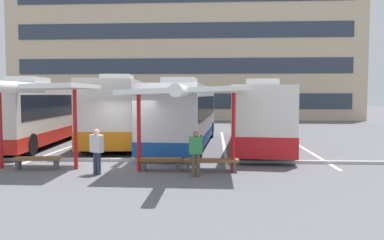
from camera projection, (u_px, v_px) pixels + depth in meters
name	position (u px, v px, depth m)	size (l,w,h in m)	color
ground_plane	(124.00, 164.00, 15.12)	(160.00, 160.00, 0.00)	slate
terminal_building	(187.00, 56.00, 46.88)	(38.90, 12.22, 17.79)	#C6B293
coach_bus_0	(40.00, 113.00, 21.27)	(3.43, 11.98, 3.63)	silver
coach_bus_1	(122.00, 111.00, 22.57)	(3.82, 12.36, 3.81)	silver
coach_bus_2	(184.00, 114.00, 20.53)	(3.24, 11.36, 3.56)	silver
coach_bus_3	(261.00, 116.00, 20.18)	(3.67, 11.87, 3.47)	silver
lane_stripe_0	(9.00, 143.00, 21.72)	(0.16, 14.00, 0.01)	white
lane_stripe_1	(79.00, 143.00, 21.47)	(0.16, 14.00, 0.01)	white
lane_stripe_2	(151.00, 144.00, 21.23)	(0.16, 14.00, 0.01)	white
lane_stripe_3	(224.00, 145.00, 20.98)	(0.16, 14.00, 0.01)	white
lane_stripe_4	(299.00, 145.00, 20.74)	(0.16, 14.00, 0.01)	white
waiting_shelter_0	(33.00, 89.00, 13.67)	(3.82, 4.99, 3.15)	red
bench_0	(37.00, 160.00, 14.03)	(1.70, 0.64, 0.45)	brown
waiting_shelter_1	(185.00, 92.00, 13.14)	(4.35, 5.15, 3.03)	red
bench_1	(161.00, 161.00, 13.78)	(1.56, 0.51, 0.45)	brown
bench_2	(211.00, 162.00, 13.60)	(1.96, 0.47, 0.45)	brown
platform_kerb	(128.00, 160.00, 15.66)	(44.00, 0.24, 0.12)	#ADADA8
waiting_passenger_0	(97.00, 148.00, 13.10)	(0.51, 0.40, 1.58)	#33384C
waiting_passenger_1	(97.00, 149.00, 13.05)	(0.50, 0.40, 1.55)	#33384C
waiting_passenger_2	(196.00, 151.00, 12.72)	(0.46, 0.26, 1.54)	brown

